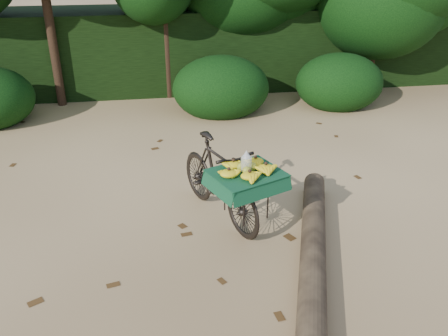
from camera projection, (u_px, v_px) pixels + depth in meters
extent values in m
plane|color=tan|center=(151.00, 235.00, 5.74)|extent=(80.00, 80.00, 0.00)
imported|color=black|center=(219.00, 180.00, 5.90)|extent=(1.14, 1.82, 1.06)
cube|color=black|center=(247.00, 174.00, 5.29)|extent=(0.53, 0.58, 0.03)
cube|color=#154F28|center=(247.00, 173.00, 5.28)|extent=(0.95, 0.88, 0.01)
ellipsoid|color=olive|center=(252.00, 167.00, 5.29)|extent=(0.10, 0.08, 0.11)
ellipsoid|color=olive|center=(241.00, 167.00, 5.28)|extent=(0.10, 0.08, 0.11)
ellipsoid|color=olive|center=(247.00, 171.00, 5.20)|extent=(0.10, 0.08, 0.11)
cylinder|color=#EAE5C6|center=(246.00, 164.00, 5.25)|extent=(0.12, 0.12, 0.16)
cylinder|color=brown|center=(313.00, 266.00, 4.98)|extent=(1.53, 3.75, 0.28)
cube|color=black|center=(144.00, 49.00, 10.93)|extent=(26.00, 1.80, 1.80)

